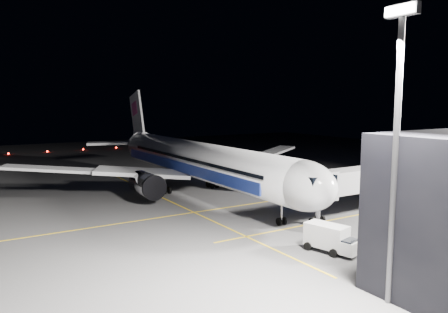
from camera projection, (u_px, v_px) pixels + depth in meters
ground at (198, 194)px, 68.23m from camera, size 200.00×200.00×0.00m
guide_line_main at (233, 207)px, 59.77m from camera, size 0.25×80.00×0.01m
guide_line_cross at (163, 198)px, 65.11m from camera, size 70.00×0.25×0.01m
guide_line_side at (351, 216)px, 54.82m from camera, size 0.25×40.00×0.01m
airliner at (195, 160)px, 68.49m from camera, size 61.48×54.22×16.64m
jet_bridge at (395, 175)px, 58.43m from camera, size 3.60×34.40×6.30m
floodlight_mast_south at (397, 130)px, 29.74m from camera, size 2.40×0.67×20.70m
taxiway_lights at (83, 149)px, 129.07m from camera, size 0.44×60.44×0.44m
service_truck at (331, 238)px, 41.51m from camera, size 5.51×3.28×2.65m
baggage_tug at (260, 168)px, 88.60m from camera, size 2.85×2.55×1.73m
safety_cone_a at (262, 183)px, 75.23m from camera, size 0.45×0.45×0.68m
safety_cone_b at (261, 193)px, 67.17m from camera, size 0.46×0.46×0.69m
safety_cone_c at (244, 176)px, 82.22m from camera, size 0.36×0.36×0.54m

